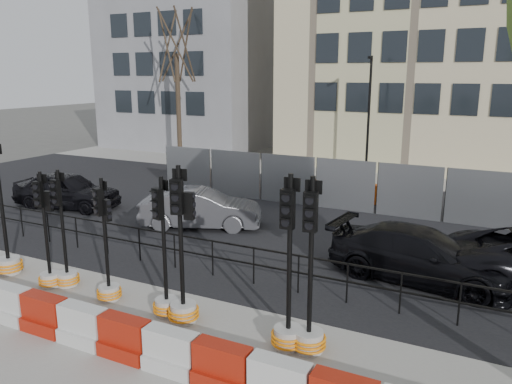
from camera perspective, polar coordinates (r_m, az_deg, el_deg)
The scene contains 22 objects.
ground at distance 12.41m, azimuth -7.87°, elevation -11.46°, with size 120.00×120.00×0.00m, color #51514C.
sidewalk_near at distance 10.37m, azimuth -17.65°, elevation -17.29°, with size 40.00×6.00×0.02m, color gray.
road at distance 18.23m, azimuth 4.58°, elevation -3.13°, with size 40.00×14.00×0.03m, color black.
sidewalk_far at distance 26.56m, azimuth 11.88°, elevation 1.88°, with size 40.00×4.00×0.02m, color gray.
building_grey at distance 37.37m, azimuth -7.04°, elevation 16.11°, with size 11.00×9.06×14.00m.
building_cream at distance 31.77m, azimuth 19.36°, elevation 19.60°, with size 15.00×10.06×18.00m.
kerb_railing at distance 13.08m, azimuth -5.00°, elevation -6.80°, with size 18.00×0.04×1.00m.
heras_fencing at distance 20.68m, azimuth 6.18°, elevation 0.83°, with size 14.33×1.72×2.00m.
lamp_post_far at distance 25.02m, azimuth 12.75°, elevation 8.58°, with size 0.12×0.56×6.00m.
tree_bare_far at distance 30.31m, azimuth -9.10°, elevation 16.03°, with size 2.00×2.00×9.00m.
barrier_row at distance 10.32m, azimuth -17.01°, elevation -15.13°, with size 16.75×0.50×0.80m.
traffic_signal_a at distance 14.74m, azimuth -26.66°, elevation -5.67°, with size 0.70×0.70×3.56m.
traffic_signal_b at distance 13.44m, azimuth -22.62°, elevation -7.21°, with size 0.58×0.58×2.93m.
traffic_signal_c at distance 13.36m, azimuth -20.92°, elevation -7.57°, with size 0.58×0.58×2.97m.
traffic_signal_d at distance 12.21m, azimuth -16.61°, elevation -8.78°, with size 0.58×0.58×2.94m.
traffic_signal_e at distance 11.24m, azimuth -10.31°, elevation -10.71°, with size 0.62×0.62×3.12m.
traffic_signal_f at distance 10.82m, azimuth -8.37°, elevation -10.63°, with size 0.67×0.67×3.41m.
traffic_signal_g at distance 9.83m, azimuth 3.70°, elevation -13.76°, with size 0.68×0.68×3.45m.
traffic_signal_h at distance 9.75m, azimuth 6.08°, elevation -14.07°, with size 0.68×0.68×3.43m.
car_a at distance 20.96m, azimuth -20.80°, elevation 0.20°, with size 4.44×2.37×1.44m, color black.
car_b at distance 17.19m, azimuth -6.32°, elevation -1.90°, with size 4.34×2.90×1.35m, color #4E4F54.
car_c at distance 13.46m, azimuth 18.36°, elevation -6.89°, with size 4.90×2.46×1.36m, color black.
Camera 1 is at (6.46, -9.24, 5.20)m, focal length 35.00 mm.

